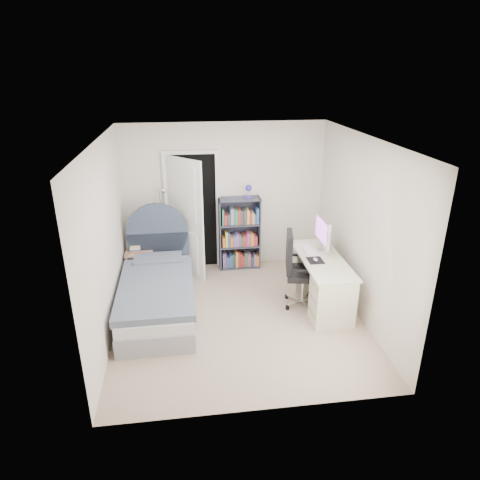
{
  "coord_description": "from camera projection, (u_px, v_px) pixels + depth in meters",
  "views": [
    {
      "loc": [
        -0.68,
        -5.19,
        3.32
      ],
      "look_at": [
        0.08,
        0.39,
        1.02
      ],
      "focal_mm": 32.0,
      "sensor_mm": 36.0,
      "label": 1
    }
  ],
  "objects": [
    {
      "name": "desk",
      "position": [
        321.0,
        279.0,
        6.32
      ],
      "size": [
        0.6,
        1.51,
        1.24
      ],
      "color": "beige",
      "rests_on": "ground"
    },
    {
      "name": "office_chair",
      "position": [
        298.0,
        266.0,
        6.19
      ],
      "size": [
        0.61,
        0.63,
        1.14
      ],
      "color": "silver",
      "rests_on": "ground"
    },
    {
      "name": "floor_lamp",
      "position": [
        164.0,
        238.0,
        7.28
      ],
      "size": [
        0.21,
        0.21,
        1.49
      ],
      "color": "silver",
      "rests_on": "ground"
    },
    {
      "name": "room_shell",
      "position": [
        238.0,
        235.0,
        5.63
      ],
      "size": [
        3.5,
        3.7,
        2.6
      ],
      "color": "gray",
      "rests_on": "ground"
    },
    {
      "name": "bed",
      "position": [
        158.0,
        291.0,
        6.19
      ],
      "size": [
        1.04,
        2.16,
        1.32
      ],
      "color": "gray",
      "rests_on": "ground"
    },
    {
      "name": "door",
      "position": [
        188.0,
        215.0,
        7.08
      ],
      "size": [
        0.92,
        0.63,
        2.06
      ],
      "color": "black",
      "rests_on": "ground"
    },
    {
      "name": "nightstand",
      "position": [
        139.0,
        258.0,
        6.97
      ],
      "size": [
        0.44,
        0.44,
        0.64
      ],
      "color": "tan",
      "rests_on": "ground"
    },
    {
      "name": "bookcase",
      "position": [
        240.0,
        236.0,
        7.42
      ],
      "size": [
        0.71,
        0.3,
        1.5
      ],
      "color": "#3E4154",
      "rests_on": "ground"
    }
  ]
}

